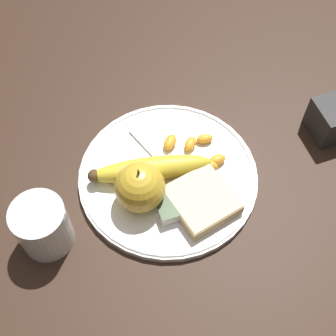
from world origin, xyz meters
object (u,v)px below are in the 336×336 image
object	(u,v)px
plate	(168,176)
bread_slice	(201,200)
fork	(170,170)
condiment_caddy	(334,121)
juice_glass	(43,227)
banana	(150,169)
jam_packet	(169,210)
apple	(140,187)

from	to	relation	value
plate	bread_slice	world-z (taller)	bread_slice
plate	fork	size ratio (longest dim) A/B	1.69
plate	condiment_caddy	distance (m)	0.30
plate	juice_glass	size ratio (longest dim) A/B	3.38
banana	bread_slice	distance (m)	0.10
banana	bread_slice	world-z (taller)	banana
banana	fork	bearing A→B (deg)	85.76
fork	jam_packet	bearing A→B (deg)	-40.73
juice_glass	apple	xyz separation A→B (m)	(-0.01, 0.15, 0.01)
bread_slice	fork	size ratio (longest dim) A/B	0.66
juice_glass	jam_packet	bearing A→B (deg)	82.04
juice_glass	banana	distance (m)	0.18
plate	banana	size ratio (longest dim) A/B	1.47
condiment_caddy	apple	bearing A→B (deg)	-86.01
juice_glass	condiment_caddy	bearing A→B (deg)	94.04
fork	jam_packet	xyz separation A→B (m)	(0.07, -0.03, 0.01)
plate	fork	world-z (taller)	fork
plate	juice_glass	world-z (taller)	juice_glass
apple	fork	world-z (taller)	apple
juice_glass	banana	world-z (taller)	juice_glass
fork	banana	bearing A→B (deg)	-113.81
jam_packet	apple	bearing A→B (deg)	-138.31
plate	banana	world-z (taller)	banana
banana	juice_glass	bearing A→B (deg)	-74.92
apple	condiment_caddy	distance (m)	0.35
condiment_caddy	bread_slice	bearing A→B (deg)	-76.76
apple	condiment_caddy	world-z (taller)	apple
jam_packet	plate	bearing A→B (deg)	161.33
jam_packet	condiment_caddy	size ratio (longest dim) A/B	0.61
juice_glass	fork	xyz separation A→B (m)	(-0.05, 0.21, -0.03)
jam_packet	condiment_caddy	bearing A→B (deg)	100.86
fork	bread_slice	bearing A→B (deg)	-0.03
juice_glass	bread_slice	xyz separation A→B (m)	(0.03, 0.24, -0.02)
juice_glass	jam_packet	size ratio (longest dim) A/B	2.10
juice_glass	bread_slice	bearing A→B (deg)	83.50
banana	jam_packet	xyz separation A→B (m)	(0.07, 0.01, -0.01)
plate	juice_glass	bearing A→B (deg)	-79.08
apple	jam_packet	world-z (taller)	apple
juice_glass	banana	bearing A→B (deg)	105.08
apple	jam_packet	xyz separation A→B (m)	(0.04, 0.03, -0.03)
juice_glass	condiment_caddy	size ratio (longest dim) A/B	1.29
fork	condiment_caddy	world-z (taller)	condiment_caddy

